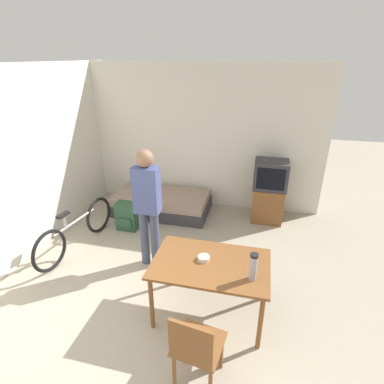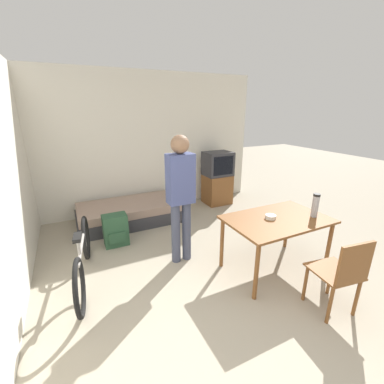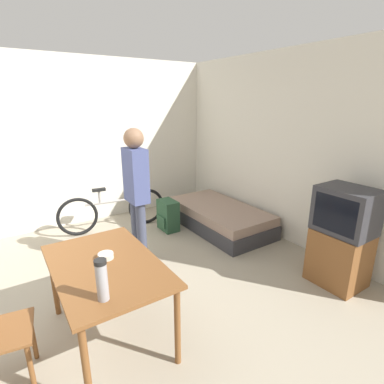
% 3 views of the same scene
% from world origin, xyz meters
% --- Properties ---
extents(ground_plane, '(20.00, 20.00, 0.00)m').
position_xyz_m(ground_plane, '(0.00, 0.00, 0.00)').
color(ground_plane, '#9E937F').
extents(wall_back, '(4.93, 0.06, 2.70)m').
position_xyz_m(wall_back, '(0.00, 3.93, 1.35)').
color(wall_back, silver).
rests_on(wall_back, ground_plane).
extents(daybed, '(1.81, 0.95, 0.36)m').
position_xyz_m(daybed, '(-0.47, 3.35, 0.18)').
color(daybed, '#333338').
rests_on(daybed, ground_plane).
extents(tv, '(0.58, 0.48, 1.14)m').
position_xyz_m(tv, '(1.51, 3.50, 0.57)').
color(tv, brown).
rests_on(tv, ground_plane).
extents(dining_table, '(1.27, 0.81, 0.73)m').
position_xyz_m(dining_table, '(0.89, 1.06, 0.64)').
color(dining_table, brown).
rests_on(dining_table, ground_plane).
extents(wooden_chair, '(0.48, 0.48, 0.87)m').
position_xyz_m(wooden_chair, '(0.92, 0.18, 0.50)').
color(wooden_chair, brown).
rests_on(wooden_chair, ground_plane).
extents(bicycle, '(0.28, 1.70, 0.71)m').
position_xyz_m(bicycle, '(-1.35, 1.88, 0.32)').
color(bicycle, black).
rests_on(bicycle, ground_plane).
extents(person_standing, '(0.34, 0.23, 1.73)m').
position_xyz_m(person_standing, '(-0.11, 1.78, 1.01)').
color(person_standing, '#3D4256').
rests_on(person_standing, ground_plane).
extents(thermos_flask, '(0.08, 0.08, 0.30)m').
position_xyz_m(thermos_flask, '(1.34, 0.90, 0.89)').
color(thermos_flask, '#99999E').
rests_on(thermos_flask, dining_table).
extents(mate_bowl, '(0.13, 0.13, 0.05)m').
position_xyz_m(mate_bowl, '(0.80, 1.09, 0.75)').
color(mate_bowl, beige).
rests_on(mate_bowl, dining_table).
extents(backpack, '(0.36, 0.26, 0.49)m').
position_xyz_m(backpack, '(-0.85, 2.60, 0.25)').
color(backpack, '#284C33').
rests_on(backpack, ground_plane).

